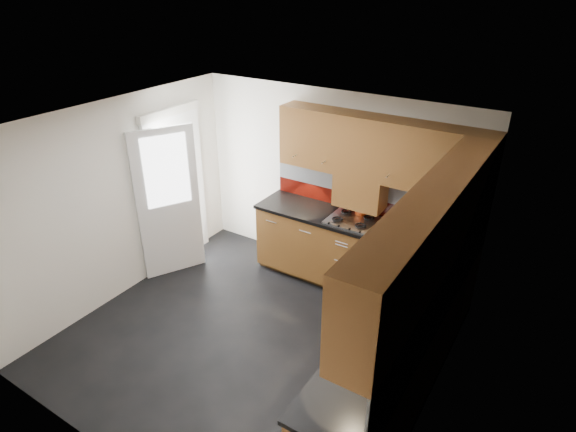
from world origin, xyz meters
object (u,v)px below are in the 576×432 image
Objects in this scene: utensil_pot at (361,208)px; gas_hob at (353,220)px; food_processor at (423,271)px; toaster at (453,235)px.

gas_hob is at bearing -93.17° from utensil_pot.
food_processor is at bearing -42.42° from utensil_pot.
utensil_pot reaches higher than gas_hob.
toaster is at bearing 6.16° from gas_hob.
utensil_pot is 1.41× the size of toaster.
food_processor is (-0.03, -0.93, 0.03)m from toaster.
utensil_pot is 1.68× the size of food_processor.
utensil_pot is 1.50m from food_processor.
food_processor is (1.12, -0.80, 0.11)m from gas_hob.
toaster is 0.93m from food_processor.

